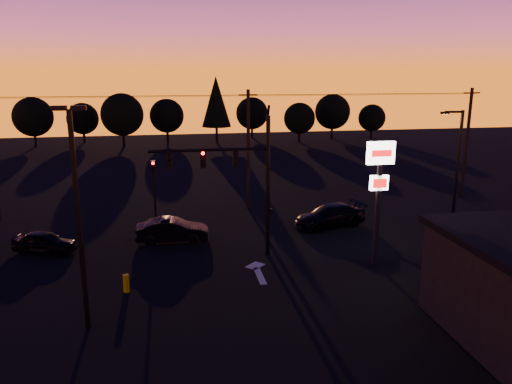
{
  "coord_description": "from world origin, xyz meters",
  "views": [
    {
      "loc": [
        -3.88,
        -22.7,
        10.48
      ],
      "look_at": [
        1.0,
        5.0,
        3.5
      ],
      "focal_mm": 35.0,
      "sensor_mm": 36.0,
      "label": 1
    }
  ],
  "objects_px": {
    "parking_lot_light": "(78,206)",
    "car_left": "(44,242)",
    "traffic_signal_mast": "(240,172)",
    "car_mid": "(172,230)",
    "streetlight": "(456,167)",
    "secondary_signal": "(154,182)",
    "car_right": "(330,216)",
    "suv_parked": "(496,276)",
    "bollard": "(126,283)",
    "pylon_sign": "(379,177)"
  },
  "relations": [
    {
      "from": "streetlight",
      "to": "car_left",
      "type": "relative_size",
      "value": 2.17
    },
    {
      "from": "car_right",
      "to": "car_mid",
      "type": "bearing_deg",
      "value": -99.08
    },
    {
      "from": "secondary_signal",
      "to": "parking_lot_light",
      "type": "height_order",
      "value": "parking_lot_light"
    },
    {
      "from": "streetlight",
      "to": "bollard",
      "type": "distance_m",
      "value": 21.14
    },
    {
      "from": "parking_lot_light",
      "to": "bollard",
      "type": "distance_m",
      "value": 5.98
    },
    {
      "from": "secondary_signal",
      "to": "traffic_signal_mast",
      "type": "bearing_deg",
      "value": -56.81
    },
    {
      "from": "streetlight",
      "to": "car_right",
      "type": "xyz_separation_m",
      "value": [
        -7.16,
        3.0,
        -3.68
      ]
    },
    {
      "from": "pylon_sign",
      "to": "bollard",
      "type": "height_order",
      "value": "pylon_sign"
    },
    {
      "from": "traffic_signal_mast",
      "to": "car_left",
      "type": "relative_size",
      "value": 2.33
    },
    {
      "from": "secondary_signal",
      "to": "car_left",
      "type": "xyz_separation_m",
      "value": [
        -6.29,
        -4.9,
        -2.23
      ]
    },
    {
      "from": "parking_lot_light",
      "to": "suv_parked",
      "type": "xyz_separation_m",
      "value": [
        19.07,
        0.52,
        -4.61
      ]
    },
    {
      "from": "bollard",
      "to": "car_mid",
      "type": "height_order",
      "value": "car_mid"
    },
    {
      "from": "parking_lot_light",
      "to": "streetlight",
      "type": "height_order",
      "value": "parking_lot_light"
    },
    {
      "from": "parking_lot_light",
      "to": "car_left",
      "type": "height_order",
      "value": "parking_lot_light"
    },
    {
      "from": "car_mid",
      "to": "car_right",
      "type": "xyz_separation_m",
      "value": [
        10.64,
        1.29,
        0.0
      ]
    },
    {
      "from": "pylon_sign",
      "to": "bollard",
      "type": "bearing_deg",
      "value": -174.65
    },
    {
      "from": "parking_lot_light",
      "to": "car_mid",
      "type": "height_order",
      "value": "parking_lot_light"
    },
    {
      "from": "parking_lot_light",
      "to": "suv_parked",
      "type": "height_order",
      "value": "parking_lot_light"
    },
    {
      "from": "car_left",
      "to": "suv_parked",
      "type": "bearing_deg",
      "value": -91.85
    },
    {
      "from": "traffic_signal_mast",
      "to": "streetlight",
      "type": "relative_size",
      "value": 1.07
    },
    {
      "from": "car_left",
      "to": "car_right",
      "type": "distance_m",
      "value": 18.14
    },
    {
      "from": "bollard",
      "to": "suv_parked",
      "type": "distance_m",
      "value": 17.97
    },
    {
      "from": "streetlight",
      "to": "car_left",
      "type": "distance_m",
      "value": 25.51
    },
    {
      "from": "pylon_sign",
      "to": "streetlight",
      "type": "xyz_separation_m",
      "value": [
        6.91,
        4.0,
        -0.49
      ]
    },
    {
      "from": "traffic_signal_mast",
      "to": "car_right",
      "type": "bearing_deg",
      "value": 33.34
    },
    {
      "from": "traffic_signal_mast",
      "to": "car_right",
      "type": "height_order",
      "value": "traffic_signal_mast"
    },
    {
      "from": "car_mid",
      "to": "suv_parked",
      "type": "xyz_separation_m",
      "value": [
        15.46,
        -9.68,
        -0.07
      ]
    },
    {
      "from": "traffic_signal_mast",
      "to": "secondary_signal",
      "type": "relative_size",
      "value": 1.97
    },
    {
      "from": "traffic_signal_mast",
      "to": "streetlight",
      "type": "distance_m",
      "value": 14.1
    },
    {
      "from": "traffic_signal_mast",
      "to": "car_mid",
      "type": "height_order",
      "value": "traffic_signal_mast"
    },
    {
      "from": "secondary_signal",
      "to": "parking_lot_light",
      "type": "relative_size",
      "value": 0.48
    },
    {
      "from": "car_right",
      "to": "streetlight",
      "type": "bearing_deg",
      "value": 51.26
    },
    {
      "from": "bollard",
      "to": "car_mid",
      "type": "bearing_deg",
      "value": 71.7
    },
    {
      "from": "secondary_signal",
      "to": "car_mid",
      "type": "xyz_separation_m",
      "value": [
        1.11,
        -4.28,
        -2.13
      ]
    },
    {
      "from": "pylon_sign",
      "to": "bollard",
      "type": "xyz_separation_m",
      "value": [
        -13.18,
        -1.23,
        -4.47
      ]
    },
    {
      "from": "car_right",
      "to": "pylon_sign",
      "type": "bearing_deg",
      "value": -13.97
    },
    {
      "from": "car_right",
      "to": "suv_parked",
      "type": "xyz_separation_m",
      "value": [
        4.82,
        -10.98,
        -0.08
      ]
    },
    {
      "from": "bollard",
      "to": "car_right",
      "type": "height_order",
      "value": "car_right"
    },
    {
      "from": "traffic_signal_mast",
      "to": "car_left",
      "type": "xyz_separation_m",
      "value": [
        -11.2,
        2.59,
        -4.31
      ]
    },
    {
      "from": "secondary_signal",
      "to": "car_left",
      "type": "bearing_deg",
      "value": -142.09
    },
    {
      "from": "parking_lot_light",
      "to": "suv_parked",
      "type": "bearing_deg",
      "value": 1.56
    },
    {
      "from": "secondary_signal",
      "to": "car_right",
      "type": "xyz_separation_m",
      "value": [
        11.75,
        -2.99,
        -2.13
      ]
    },
    {
      "from": "parking_lot_light",
      "to": "pylon_sign",
      "type": "relative_size",
      "value": 1.34
    },
    {
      "from": "car_left",
      "to": "secondary_signal",
      "type": "bearing_deg",
      "value": -32.32
    },
    {
      "from": "pylon_sign",
      "to": "car_mid",
      "type": "bearing_deg",
      "value": 152.35
    },
    {
      "from": "parking_lot_light",
      "to": "car_right",
      "type": "xyz_separation_m",
      "value": [
        14.25,
        11.5,
        -4.53
      ]
    },
    {
      "from": "traffic_signal_mast",
      "to": "car_mid",
      "type": "bearing_deg",
      "value": 139.74
    },
    {
      "from": "bollard",
      "to": "suv_parked",
      "type": "relative_size",
      "value": 0.19
    },
    {
      "from": "bollard",
      "to": "traffic_signal_mast",
      "type": "bearing_deg",
      "value": 31.49
    },
    {
      "from": "pylon_sign",
      "to": "secondary_signal",
      "type": "bearing_deg",
      "value": 140.23
    }
  ]
}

